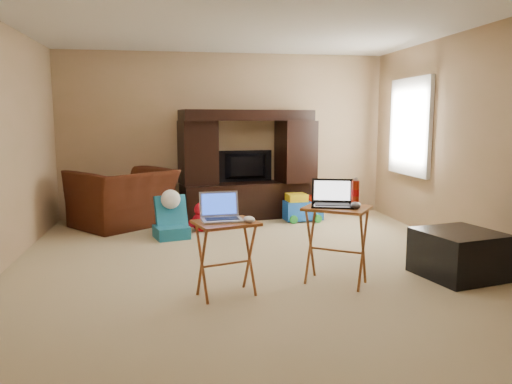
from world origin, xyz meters
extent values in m
plane|color=beige|center=(0.00, 0.00, 0.00)|extent=(5.50, 5.50, 0.00)
plane|color=silver|center=(0.00, 0.00, 2.50)|extent=(5.50, 5.50, 0.00)
plane|color=tan|center=(0.00, 2.75, 1.25)|extent=(5.00, 0.00, 5.00)
plane|color=tan|center=(0.00, -2.75, 1.25)|extent=(5.00, 0.00, 5.00)
plane|color=tan|center=(2.50, 0.00, 1.25)|extent=(0.00, 5.50, 5.50)
plane|color=white|center=(2.48, 1.55, 1.40)|extent=(0.00, 1.20, 1.20)
cube|color=white|center=(2.46, 1.55, 1.40)|extent=(0.06, 1.14, 1.34)
cube|color=black|center=(0.32, 2.47, 0.82)|extent=(2.07, 0.87, 1.64)
imported|color=black|center=(0.32, 2.57, 0.79)|extent=(0.84, 0.19, 0.48)
imported|color=#49180F|center=(-1.51, 2.18, 0.40)|extent=(1.65, 1.63, 0.81)
cube|color=black|center=(1.90, -0.70, 0.22)|extent=(0.82, 0.82, 0.45)
cube|color=#A35E27|center=(-0.37, -0.86, 0.33)|extent=(0.60, 0.53, 0.65)
cube|color=#A25E27|center=(0.66, -0.71, 0.36)|extent=(0.71, 0.68, 0.72)
cube|color=#ABABAF|center=(-0.40, -0.83, 0.77)|extent=(0.36, 0.31, 0.24)
cube|color=black|center=(0.62, -0.69, 0.84)|extent=(0.45, 0.40, 0.24)
ellipsoid|color=white|center=(-0.18, -0.93, 0.68)|extent=(0.12, 0.15, 0.05)
ellipsoid|color=#3C3B40|center=(0.79, -0.83, 0.75)|extent=(0.14, 0.17, 0.06)
cylinder|color=#B7220B|center=(0.86, -0.63, 0.83)|extent=(0.07, 0.07, 0.22)
camera|label=1|loc=(-0.80, -4.98, 1.52)|focal=35.00mm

